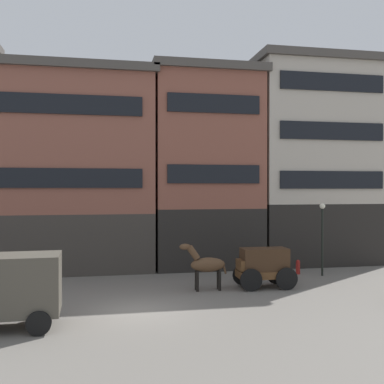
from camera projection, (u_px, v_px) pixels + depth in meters
ground_plane at (137, 312)px, 18.28m from camera, size 120.00×120.00×0.00m
building_center_left at (74, 169)px, 28.10m from camera, size 9.98×6.09×12.20m
building_center_right at (204, 168)px, 29.68m from camera, size 7.16×6.09×12.57m
building_far_right at (312, 161)px, 31.13m from camera, size 8.75×6.09×13.62m
cargo_wagon at (263, 265)px, 22.68m from camera, size 2.94×1.57×1.98m
draft_horse at (206, 264)px, 22.12m from camera, size 2.35×0.64×2.30m
delivery_truck_near at (2, 289)px, 15.95m from camera, size 4.40×2.23×2.62m
streetlamp_curbside at (322, 229)px, 25.81m from camera, size 0.32×0.32×4.12m
fire_hydrant_curbside at (298, 267)px, 26.29m from camera, size 0.24×0.24×0.83m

